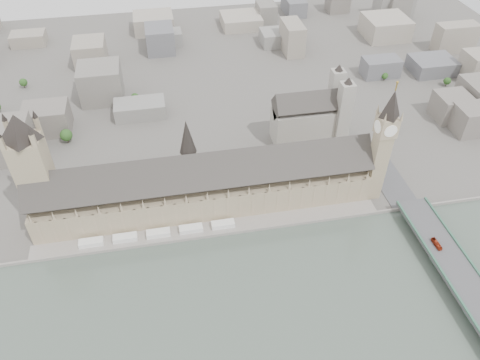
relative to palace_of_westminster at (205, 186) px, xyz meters
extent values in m
plane|color=#595651|center=(0.00, -19.70, -22.71)|extent=(900.00, 900.00, 0.00)
cube|color=gray|center=(0.00, -34.70, -21.21)|extent=(600.00, 1.50, 3.00)
cube|color=gray|center=(0.00, -27.20, -21.71)|extent=(270.00, 15.00, 2.00)
cube|color=white|center=(-90.00, -26.70, -18.71)|extent=(18.00, 7.00, 4.00)
cube|color=white|center=(-65.00, -26.70, -18.71)|extent=(18.00, 7.00, 4.00)
cube|color=white|center=(-40.00, -26.70, -18.71)|extent=(18.00, 7.00, 4.00)
cube|color=white|center=(-15.00, -26.70, -18.71)|extent=(18.00, 7.00, 4.00)
cube|color=white|center=(10.00, -26.70, -18.71)|extent=(18.00, 7.00, 4.00)
cube|color=#9B8A69|center=(0.00, 0.30, -10.21)|extent=(265.00, 40.00, 25.00)
cube|color=#32302C|center=(0.00, 0.30, 12.37)|extent=(265.00, 40.73, 40.73)
cube|color=#9B8A69|center=(138.00, -11.70, 8.29)|extent=(12.00, 12.00, 62.00)
cube|color=gray|center=(138.00, -11.70, 47.29)|extent=(14.00, 14.00, 16.00)
cylinder|color=white|center=(145.20, -11.70, 47.29)|extent=(0.60, 10.00, 10.00)
cylinder|color=white|center=(130.80, -11.70, 47.29)|extent=(0.60, 10.00, 10.00)
cylinder|color=white|center=(138.00, -4.50, 47.29)|extent=(10.00, 0.60, 10.00)
cylinder|color=white|center=(138.00, -18.90, 47.29)|extent=(10.00, 0.60, 10.00)
cone|color=#282320|center=(138.00, -11.70, 66.29)|extent=(17.00, 17.00, 22.00)
cylinder|color=gold|center=(138.00, -11.70, 80.29)|extent=(1.00, 1.00, 6.00)
sphere|color=gold|center=(138.00, -11.70, 83.79)|extent=(2.00, 2.00, 2.00)
cone|color=gray|center=(144.50, -5.20, 59.29)|extent=(2.40, 2.40, 8.00)
cone|color=gray|center=(131.50, -5.20, 59.29)|extent=(2.40, 2.40, 8.00)
cone|color=gray|center=(144.50, -18.20, 59.29)|extent=(2.40, 2.40, 8.00)
cone|color=gray|center=(131.50, -18.20, 59.29)|extent=(2.40, 2.40, 8.00)
cube|color=#9B8A69|center=(-122.00, 6.30, 17.29)|extent=(23.00, 23.00, 80.00)
cone|color=#282320|center=(-122.00, 6.30, 67.29)|extent=(30.00, 30.00, 20.00)
cylinder|color=gray|center=(-10.00, 6.30, 20.29)|extent=(12.00, 12.00, 20.00)
cone|color=#282320|center=(-10.00, 6.30, 44.29)|extent=(13.00, 13.00, 28.00)
cube|color=#474749|center=(162.00, -107.20, -17.58)|extent=(25.00, 325.00, 10.25)
cube|color=#A59E94|center=(105.00, 75.30, -5.71)|extent=(60.00, 28.00, 34.00)
cube|color=#32302C|center=(105.00, 75.30, 16.29)|extent=(60.00, 28.28, 28.28)
cube|color=#A59E94|center=(137.00, 87.30, 9.29)|extent=(12.00, 12.00, 64.00)
cube|color=#A59E94|center=(137.00, 63.30, 9.29)|extent=(12.00, 12.00, 64.00)
imported|color=#982811|center=(157.96, -82.10, -10.88)|extent=(3.11, 11.39, 3.14)
imported|color=gray|center=(166.55, 32.39, -11.71)|extent=(2.94, 5.43, 1.49)
camera|label=1|loc=(-23.74, -275.73, 246.46)|focal=35.00mm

